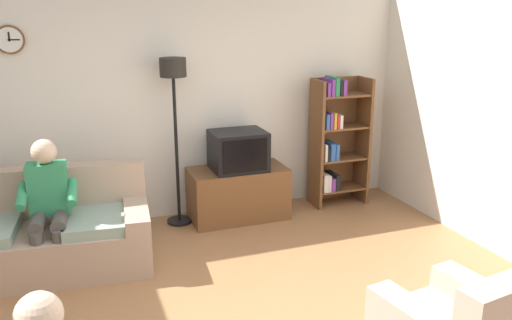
# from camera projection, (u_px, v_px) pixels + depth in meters

# --- Properties ---
(back_wall_assembly) EXTENTS (6.20, 0.17, 2.70)m
(back_wall_assembly) POSITION_uv_depth(u_px,v_px,m) (167.00, 100.00, 5.88)
(back_wall_assembly) COLOR silver
(back_wall_assembly) RESTS_ON ground_plane
(couch) EXTENTS (1.97, 1.05, 0.90)m
(couch) POSITION_uv_depth(u_px,v_px,m) (44.00, 237.00, 4.84)
(couch) COLOR tan
(couch) RESTS_ON ground_plane
(tv_stand) EXTENTS (1.10, 0.56, 0.59)m
(tv_stand) POSITION_uv_depth(u_px,v_px,m) (238.00, 193.00, 6.03)
(tv_stand) COLOR brown
(tv_stand) RESTS_ON ground_plane
(tv) EXTENTS (0.60, 0.49, 0.44)m
(tv) POSITION_uv_depth(u_px,v_px,m) (238.00, 150.00, 5.86)
(tv) COLOR black
(tv) RESTS_ON tv_stand
(bookshelf) EXTENTS (0.68, 0.36, 1.58)m
(bookshelf) POSITION_uv_depth(u_px,v_px,m) (335.00, 139.00, 6.37)
(bookshelf) COLOR brown
(bookshelf) RESTS_ON ground_plane
(floor_lamp) EXTENTS (0.28, 0.28, 1.85)m
(floor_lamp) POSITION_uv_depth(u_px,v_px,m) (174.00, 96.00, 5.58)
(floor_lamp) COLOR black
(floor_lamp) RESTS_ON ground_plane
(person_on_couch) EXTENTS (0.54, 0.56, 1.24)m
(person_on_couch) POSITION_uv_depth(u_px,v_px,m) (48.00, 201.00, 4.66)
(person_on_couch) COLOR #338C59
(person_on_couch) RESTS_ON ground_plane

